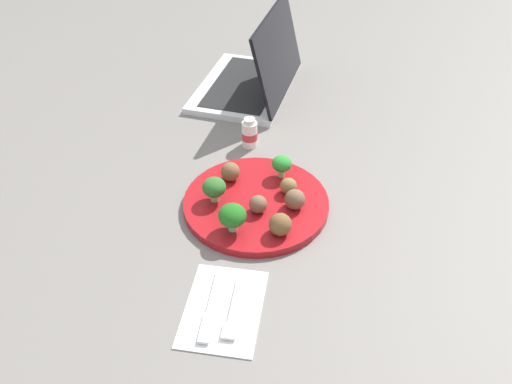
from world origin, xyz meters
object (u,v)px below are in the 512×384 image
at_px(broccoli_floret_mid_left, 214,188).
at_px(yogurt_bottle, 250,134).
at_px(broccoli_floret_back_right, 282,164).
at_px(meatball_back_left, 288,186).
at_px(meatball_far_rim, 295,199).
at_px(fork, 234,311).
at_px(napkin, 223,308).
at_px(broccoli_floret_near_rim, 232,216).
at_px(meatball_back_right, 258,204).
at_px(knife, 211,308).
at_px(meatball_mid_right, 280,224).
at_px(plate, 256,203).
at_px(meatball_mid_left, 230,172).
at_px(laptop, 254,77).

distance_m(broccoli_floret_mid_left, yogurt_bottle, 0.22).
bearing_deg(yogurt_bottle, broccoli_floret_back_right, 36.27).
distance_m(meatball_back_left, yogurt_bottle, 0.20).
bearing_deg(meatball_far_rim, broccoli_floret_mid_left, -87.78).
distance_m(broccoli_floret_back_right, fork, 0.35).
bearing_deg(napkin, broccoli_floret_near_rim, -173.25).
distance_m(meatball_back_right, knife, 0.23).
bearing_deg(meatball_mid_right, meatball_far_rim, 167.18).
distance_m(plate, broccoli_floret_back_right, 0.10).
height_order(meatball_mid_left, laptop, laptop).
bearing_deg(broccoli_floret_back_right, yogurt_bottle, -143.73).
bearing_deg(meatball_far_rim, meatball_mid_right, -12.82).
bearing_deg(broccoli_floret_back_right, napkin, -7.50).
xyz_separation_m(broccoli_floret_back_right, meatball_mid_left, (0.03, -0.10, -0.01)).
bearing_deg(laptop, meatball_mid_right, 15.05).
height_order(plate, yogurt_bottle, yogurt_bottle).
height_order(broccoli_floret_back_right, broccoli_floret_near_rim, broccoli_floret_near_rim).
relative_size(meatball_back_left, meatball_mid_right, 0.80).
bearing_deg(broccoli_floret_back_right, fork, -4.32).
xyz_separation_m(meatball_back_right, laptop, (-0.48, -0.09, 0.01)).
bearing_deg(laptop, meatball_mid_left, 3.32).
relative_size(broccoli_floret_back_right, meatball_back_left, 1.43).
relative_size(meatball_far_rim, meatball_back_left, 1.18).
bearing_deg(knife, meatball_far_rim, 158.46).
xyz_separation_m(yogurt_bottle, laptop, (-0.25, -0.03, 0.01)).
xyz_separation_m(broccoli_floret_near_rim, meatball_far_rim, (-0.08, 0.10, -0.01)).
height_order(meatball_mid_left, fork, meatball_mid_left).
bearing_deg(napkin, meatball_back_right, 175.72).
xyz_separation_m(meatball_back_right, knife, (0.23, -0.03, -0.03)).
height_order(meatball_mid_left, knife, meatball_mid_left).
distance_m(meatball_mid_left, knife, 0.32).
relative_size(broccoli_floret_mid_left, laptop, 0.15).
xyz_separation_m(meatball_back_left, meatball_mid_right, (0.11, 0.00, 0.00)).
relative_size(broccoli_floret_back_right, knife, 0.32).
height_order(plate, broccoli_floret_near_rim, broccoli_floret_near_rim).
bearing_deg(napkin, meatball_back_left, 167.22).
relative_size(meatball_far_rim, laptop, 0.11).
height_order(meatball_far_rim, yogurt_bottle, yogurt_bottle).
xyz_separation_m(meatball_far_rim, laptop, (-0.46, -0.16, 0.00)).
xyz_separation_m(meatball_mid_left, napkin, (0.31, 0.05, -0.03)).
bearing_deg(meatball_back_right, plate, -162.86).
height_order(broccoli_floret_back_right, yogurt_bottle, yogurt_bottle).
xyz_separation_m(plate, yogurt_bottle, (-0.20, -0.05, 0.02)).
distance_m(meatball_far_rim, meatball_back_left, 0.04).
distance_m(broccoli_floret_near_rim, meatball_mid_left, 0.15).
relative_size(broccoli_floret_mid_left, meatball_back_right, 1.46).
bearing_deg(plate, broccoli_floret_mid_left, -80.12).
relative_size(meatball_back_right, meatball_back_left, 1.04).
height_order(meatball_far_rim, meatball_mid_left, same).
distance_m(broccoli_floret_back_right, meatball_mid_right, 0.17).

